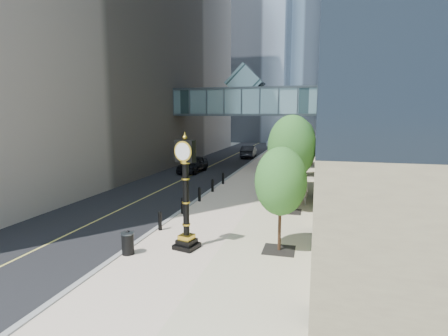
{
  "coord_description": "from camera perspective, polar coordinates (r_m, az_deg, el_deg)",
  "views": [
    {
      "loc": [
        5.0,
        -11.93,
        6.0
      ],
      "look_at": [
        0.18,
        6.39,
        3.13
      ],
      "focal_mm": 28.0,
      "sensor_mm": 36.0,
      "label": 1
    }
  ],
  "objects": [
    {
      "name": "ground",
      "position": [
        14.26,
        -7.56,
        -16.35
      ],
      "size": [
        320.0,
        320.0,
        0.0
      ],
      "primitive_type": "plane",
      "color": "gray",
      "rests_on": "ground"
    },
    {
      "name": "road",
      "position": [
        53.63,
        1.72,
        2.18
      ],
      "size": [
        8.0,
        180.0,
        0.02
      ],
      "primitive_type": "cube",
      "color": "black",
      "rests_on": "ground"
    },
    {
      "name": "sidewalk",
      "position": [
        52.42,
        10.28,
        1.92
      ],
      "size": [
        8.0,
        180.0,
        0.06
      ],
      "primitive_type": "cube",
      "color": "beige",
      "rests_on": "ground"
    },
    {
      "name": "curb",
      "position": [
        52.88,
        5.95,
        2.07
      ],
      "size": [
        0.25,
        180.0,
        0.07
      ],
      "primitive_type": "cube",
      "color": "gray",
      "rests_on": "ground"
    },
    {
      "name": "distant_tower_c",
      "position": [
        135.01,
        10.4,
        19.78
      ],
      "size": [
        22.0,
        22.0,
        65.0
      ],
      "primitive_type": "cube",
      "color": "#A0B0C9",
      "rests_on": "ground"
    },
    {
      "name": "skywalk",
      "position": [
        40.76,
        3.48,
        10.99
      ],
      "size": [
        17.0,
        4.2,
        5.8
      ],
      "color": "slate",
      "rests_on": "ground"
    },
    {
      "name": "entrance_canopy",
      "position": [
        26.04,
        11.39,
        4.45
      ],
      "size": [
        3.0,
        8.0,
        4.38
      ],
      "color": "#383F44",
      "rests_on": "ground"
    },
    {
      "name": "bollard_row",
      "position": [
        22.97,
        -5.32,
        -5.26
      ],
      "size": [
        0.2,
        16.2,
        0.9
      ],
      "color": "black",
      "rests_on": "sidewalk"
    },
    {
      "name": "street_trees",
      "position": [
        27.81,
        11.83,
        3.73
      ],
      "size": [
        2.91,
        28.28,
        5.99
      ],
      "color": "black",
      "rests_on": "sidewalk"
    },
    {
      "name": "street_clock",
      "position": [
        15.57,
        -6.23,
        -5.3
      ],
      "size": [
        1.16,
        1.16,
        5.1
      ],
      "rotation": [
        0.0,
        0.0,
        -0.24
      ],
      "color": "black",
      "rests_on": "sidewalk"
    },
    {
      "name": "trash_bin",
      "position": [
        15.92,
        -15.43,
        -11.89
      ],
      "size": [
        0.59,
        0.59,
        0.9
      ],
      "primitive_type": "cylinder",
      "rotation": [
        0.0,
        0.0,
        -0.14
      ],
      "color": "black",
      "rests_on": "sidewalk"
    },
    {
      "name": "pedestrian",
      "position": [
        23.91,
        12.8,
        -3.69
      ],
      "size": [
        0.78,
        0.61,
        1.88
      ],
      "primitive_type": "imported",
      "rotation": [
        0.0,
        0.0,
        2.88
      ],
      "color": "#ACA89E",
      "rests_on": "sidewalk"
    },
    {
      "name": "car_near",
      "position": [
        37.07,
        -5.12,
        0.63
      ],
      "size": [
        2.22,
        5.12,
        1.72
      ],
      "primitive_type": "imported",
      "rotation": [
        0.0,
        0.0,
        -0.04
      ],
      "color": "black",
      "rests_on": "road"
    },
    {
      "name": "car_far",
      "position": [
        50.19,
        4.07,
        2.71
      ],
      "size": [
        2.06,
        5.26,
        1.7
      ],
      "primitive_type": "imported",
      "rotation": [
        0.0,
        0.0,
        3.19
      ],
      "color": "black",
      "rests_on": "road"
    }
  ]
}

